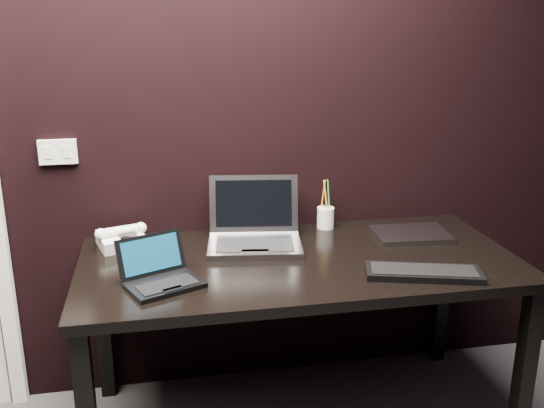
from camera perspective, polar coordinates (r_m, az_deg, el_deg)
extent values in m
plane|color=black|center=(2.57, -5.94, 9.43)|extent=(4.00, 0.00, 4.00)
cube|color=silver|center=(2.61, -19.51, 4.65)|extent=(0.15, 0.02, 0.10)
cube|color=silver|center=(2.61, -20.30, 4.55)|extent=(0.03, 0.01, 0.05)
cube|color=silver|center=(2.60, -18.77, 4.65)|extent=(0.03, 0.01, 0.05)
cube|color=black|center=(2.39, 2.61, -5.56)|extent=(1.70, 0.80, 0.04)
cube|color=black|center=(2.57, 22.68, -14.44)|extent=(0.06, 0.06, 0.70)
cube|color=black|center=(2.82, -15.60, -10.83)|extent=(0.06, 0.06, 0.70)
cube|color=black|center=(3.10, 15.64, -8.16)|extent=(0.06, 0.06, 0.70)
cube|color=black|center=(2.16, -10.06, -7.52)|extent=(0.30, 0.26, 0.02)
cube|color=black|center=(2.14, -9.84, -7.47)|extent=(0.22, 0.17, 0.00)
cube|color=black|center=(2.10, -9.32, -7.90)|extent=(0.07, 0.05, 0.00)
cube|color=black|center=(2.22, -11.34, -4.67)|extent=(0.25, 0.15, 0.14)
cube|color=#093049|center=(2.22, -11.29, -4.67)|extent=(0.21, 0.12, 0.12)
cube|color=gray|center=(2.47, -1.63, -3.93)|extent=(0.41, 0.32, 0.03)
cube|color=black|center=(2.43, -1.62, -3.88)|extent=(0.33, 0.19, 0.00)
cube|color=#A2A2A7|center=(2.37, -1.59, -4.49)|extent=(0.11, 0.06, 0.00)
cube|color=gray|center=(2.59, -1.73, 0.08)|extent=(0.38, 0.13, 0.24)
cube|color=black|center=(2.58, -1.73, 0.07)|extent=(0.33, 0.10, 0.19)
cube|color=black|center=(2.28, 14.07, -6.30)|extent=(0.44, 0.25, 0.02)
cube|color=black|center=(2.28, 14.09, -6.00)|extent=(0.39, 0.21, 0.00)
cube|color=gray|center=(2.67, 12.94, -2.79)|extent=(0.33, 0.25, 0.02)
cube|color=silver|center=(2.55, -14.00, -3.34)|extent=(0.21, 0.20, 0.07)
cylinder|color=white|center=(2.53, -14.01, -2.49)|extent=(0.17, 0.08, 0.03)
sphere|color=white|center=(2.51, -15.81, -2.77)|extent=(0.06, 0.06, 0.05)
sphere|color=silver|center=(2.55, -12.24, -2.22)|extent=(0.06, 0.06, 0.05)
cube|color=black|center=(2.51, -13.37, -2.92)|extent=(0.08, 0.07, 0.01)
cube|color=black|center=(2.37, -13.27, -4.32)|extent=(0.06, 0.04, 0.11)
cube|color=black|center=(2.37, -13.37, -5.41)|extent=(0.07, 0.06, 0.02)
cylinder|color=silver|center=(2.71, 5.06, -1.30)|extent=(0.08, 0.08, 0.09)
cylinder|color=orange|center=(2.68, 4.83, 0.84)|extent=(0.02, 0.03, 0.14)
cylinder|color=#248538|center=(2.68, 5.35, 0.79)|extent=(0.02, 0.02, 0.14)
cylinder|color=black|center=(2.69, 5.11, 0.88)|extent=(0.01, 0.01, 0.14)
cylinder|color=orange|center=(2.67, 5.07, 0.75)|extent=(0.02, 0.03, 0.14)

